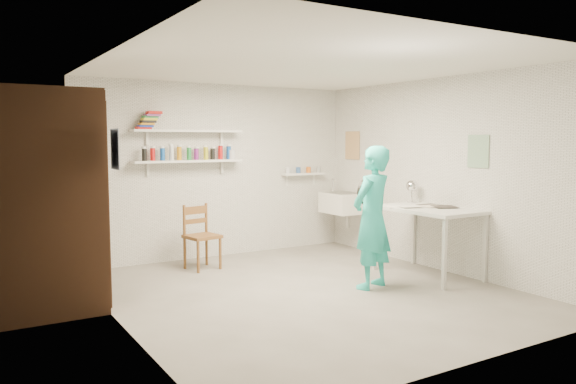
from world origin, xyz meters
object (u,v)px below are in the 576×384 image
wooden_chair (202,236)px  work_table (428,242)px  desk_lamp (412,186)px  belfast_sink (343,203)px  wall_clock (365,192)px  man (372,217)px

wooden_chair → work_table: bearing=-49.0°
work_table → desk_lamp: (0.20, 0.49, 0.63)m
belfast_sink → work_table: 1.86m
wall_clock → wooden_chair: 2.17m
work_table → desk_lamp: 0.83m
desk_lamp → wooden_chair: bearing=152.5°
wooden_chair → desk_lamp: size_ratio=5.39×
man → work_table: size_ratio=1.27×
wall_clock → wooden_chair: (-1.31, 1.61, -0.63)m
belfast_sink → wall_clock: size_ratio=2.13×
belfast_sink → work_table: size_ratio=0.49×
belfast_sink → desk_lamp: desk_lamp is taller
belfast_sink → man: (-1.04, -1.91, 0.08)m
desk_lamp → man: bearing=-153.2°
man → wall_clock: 0.34m
belfast_sink → desk_lamp: bearing=-86.0°
wall_clock → desk_lamp: 1.13m
belfast_sink → wall_clock: wall_clock is taller
work_table → man: bearing=-175.1°
man → desk_lamp: bearing=-171.9°
wall_clock → work_table: size_ratio=0.23×
wooden_chair → desk_lamp: (2.38, -1.24, 0.63)m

